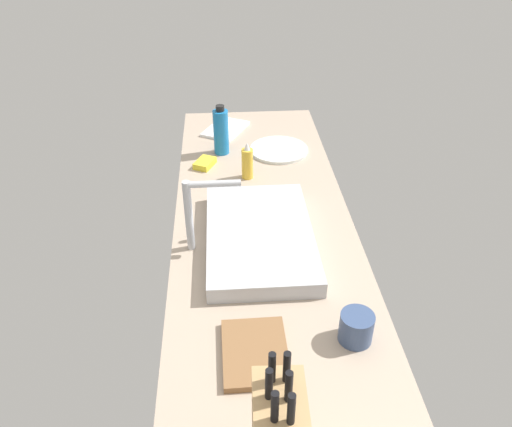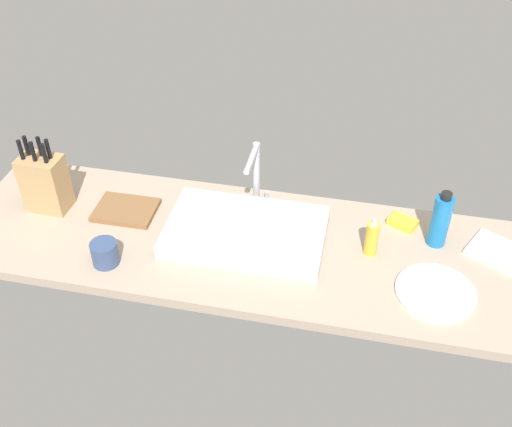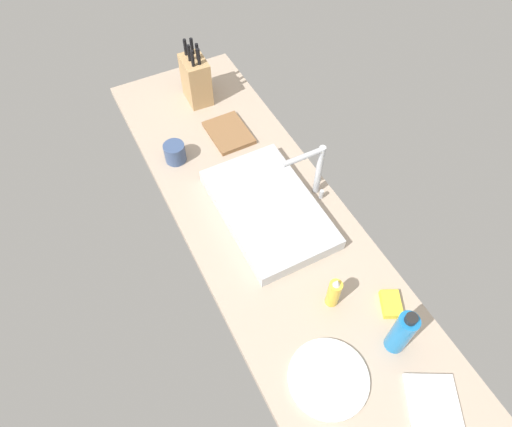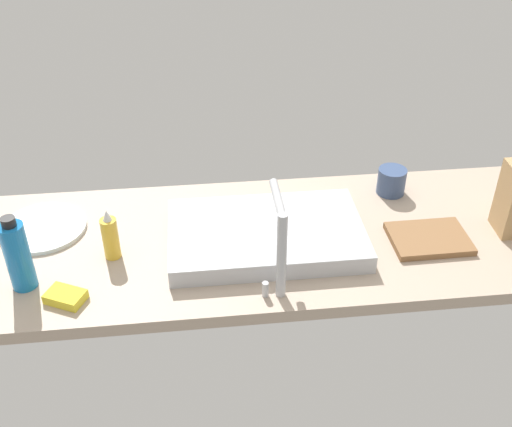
# 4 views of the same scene
# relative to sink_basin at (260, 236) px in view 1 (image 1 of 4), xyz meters

# --- Properties ---
(countertop_slab) EXTENTS (1.97, 0.58, 0.04)m
(countertop_slab) POSITION_rel_sink_basin_xyz_m (0.03, -0.02, -0.04)
(countertop_slab) COLOR tan
(countertop_slab) RESTS_ON ground
(sink_basin) EXTENTS (0.52, 0.32, 0.05)m
(sink_basin) POSITION_rel_sink_basin_xyz_m (0.00, 0.00, 0.00)
(sink_basin) COLOR #B7BABF
(sink_basin) RESTS_ON countertop_slab
(faucet) EXTENTS (0.06, 0.17, 0.23)m
(faucet) POSITION_rel_sink_basin_xyz_m (-0.01, 0.19, 0.12)
(faucet) COLOR #B7BABF
(faucet) RESTS_ON countertop_slab
(cutting_board) EXTENTS (0.21, 0.16, 0.02)m
(cutting_board) POSITION_rel_sink_basin_xyz_m (-0.44, 0.05, -0.02)
(cutting_board) COLOR brown
(cutting_board) RESTS_ON countertop_slab
(soap_bottle) EXTENTS (0.04, 0.04, 0.14)m
(soap_bottle) POSITION_rel_sink_basin_xyz_m (0.40, 0.01, 0.04)
(soap_bottle) COLOR gold
(soap_bottle) RESTS_ON countertop_slab
(water_bottle) EXTENTS (0.06, 0.06, 0.20)m
(water_bottle) POSITION_rel_sink_basin_xyz_m (0.61, 0.11, 0.07)
(water_bottle) COLOR #1970B7
(water_bottle) RESTS_ON countertop_slab
(dinner_plate) EXTENTS (0.24, 0.24, 0.01)m
(dinner_plate) POSITION_rel_sink_basin_xyz_m (0.61, -0.13, -0.02)
(dinner_plate) COLOR silver
(dinner_plate) RESTS_ON countertop_slab
(dish_towel) EXTENTS (0.25, 0.22, 0.01)m
(dish_towel) POSITION_rel_sink_basin_xyz_m (0.82, 0.09, -0.02)
(dish_towel) COLOR white
(dish_towel) RESTS_ON countertop_slab
(coffee_mug) EXTENTS (0.08, 0.08, 0.08)m
(coffee_mug) POSITION_rel_sink_basin_xyz_m (-0.40, -0.20, 0.01)
(coffee_mug) COLOR #384C75
(coffee_mug) RESTS_ON countertop_slab
(dish_sponge) EXTENTS (0.11, 0.09, 0.02)m
(dish_sponge) POSITION_rel_sink_basin_xyz_m (0.50, 0.17, -0.01)
(dish_sponge) COLOR yellow
(dish_sponge) RESTS_ON countertop_slab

